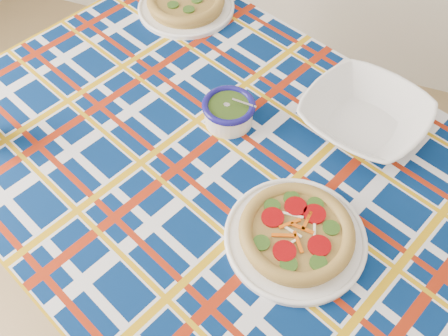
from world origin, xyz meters
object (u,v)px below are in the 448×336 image
at_px(main_focaccia_plate, 297,232).
at_px(dining_table, 247,199).
at_px(serving_bowl, 365,117).
at_px(pesto_bowl, 229,110).

bearing_deg(main_focaccia_plate, dining_table, 141.92).
height_order(dining_table, main_focaccia_plate, main_focaccia_plate).
bearing_deg(serving_bowl, main_focaccia_plate, -100.89).
bearing_deg(pesto_bowl, dining_table, -55.85).
bearing_deg(main_focaccia_plate, serving_bowl, 79.11).
height_order(main_focaccia_plate, pesto_bowl, pesto_bowl).
distance_m(main_focaccia_plate, serving_bowl, 0.39).
xyz_separation_m(dining_table, pesto_bowl, (-0.11, 0.17, 0.12)).
xyz_separation_m(dining_table, serving_bowl, (0.22, 0.27, 0.12)).
bearing_deg(main_focaccia_plate, pesto_bowl, 132.75).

